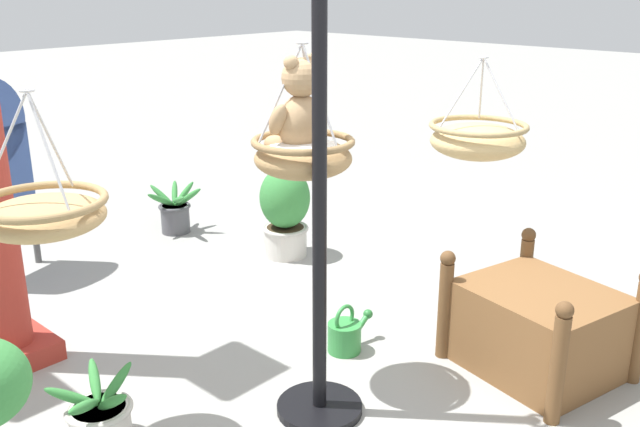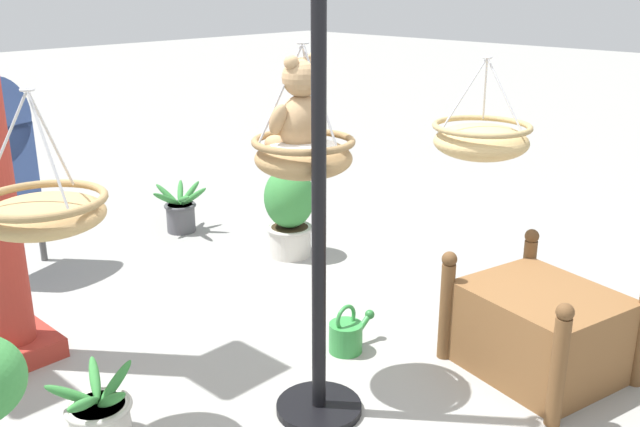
% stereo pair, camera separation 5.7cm
% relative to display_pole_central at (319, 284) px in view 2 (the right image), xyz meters
% --- Properties ---
extents(ground_plane, '(40.00, 40.00, 0.00)m').
position_rel_display_pole_central_xyz_m(ground_plane, '(0.11, 0.03, -0.71)').
color(ground_plane, gray).
extents(display_pole_central, '(0.44, 0.44, 2.33)m').
position_rel_display_pole_central_xyz_m(display_pole_central, '(0.00, 0.00, 0.00)').
color(display_pole_central, black).
rests_on(display_pole_central, ground).
extents(hanging_basket_with_teddy, '(0.52, 0.52, 0.66)m').
position_rel_display_pole_central_xyz_m(hanging_basket_with_teddy, '(0.15, 0.25, 0.57)').
color(hanging_basket_with_teddy, '#A37F51').
extents(teddy_bear, '(0.34, 0.31, 0.49)m').
position_rel_display_pole_central_xyz_m(teddy_bear, '(0.15, 0.27, 0.79)').
color(teddy_bear, tan).
extents(hanging_basket_left_high, '(0.56, 0.56, 0.63)m').
position_rel_display_pole_central_xyz_m(hanging_basket_left_high, '(-0.99, 0.70, 0.45)').
color(hanging_basket_left_high, tan).
extents(hanging_basket_right_low, '(0.62, 0.62, 0.63)m').
position_rel_display_pole_central_xyz_m(hanging_basket_right_low, '(1.57, 0.10, 0.45)').
color(hanging_basket_right_low, tan).
extents(wooden_planter_box, '(0.93, 1.01, 0.66)m').
position_rel_display_pole_central_xyz_m(wooden_planter_box, '(1.14, -0.61, -0.44)').
color(wooden_planter_box, brown).
rests_on(wooden_planter_box, ground).
extents(potted_plant_tall_leafy, '(0.40, 0.40, 0.73)m').
position_rel_display_pole_central_xyz_m(potted_plant_tall_leafy, '(1.39, 1.67, -0.33)').
color(potted_plant_tall_leafy, beige).
rests_on(potted_plant_tall_leafy, ground).
extents(potted_plant_trailing_ivy, '(0.52, 0.52, 0.42)m').
position_rel_display_pole_central_xyz_m(potted_plant_trailing_ivy, '(1.12, 2.76, -0.53)').
color(potted_plant_trailing_ivy, '#4C4C51').
rests_on(potted_plant_trailing_ivy, ground).
extents(potted_plant_broad_leaf, '(0.45, 0.46, 0.36)m').
position_rel_display_pole_central_xyz_m(potted_plant_broad_leaf, '(-0.90, 0.59, -0.57)').
color(potted_plant_broad_leaf, beige).
rests_on(potted_plant_broad_leaf, ground).
extents(display_sign_board, '(0.62, 0.25, 1.48)m').
position_rel_display_pole_central_xyz_m(display_sign_board, '(-0.30, 2.90, 0.17)').
color(display_sign_board, '#334C8C').
rests_on(display_sign_board, ground).
extents(watering_can, '(0.35, 0.20, 0.30)m').
position_rel_display_pole_central_xyz_m(watering_can, '(0.56, 0.31, -0.61)').
color(watering_can, '#338C3F').
rests_on(watering_can, ground).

